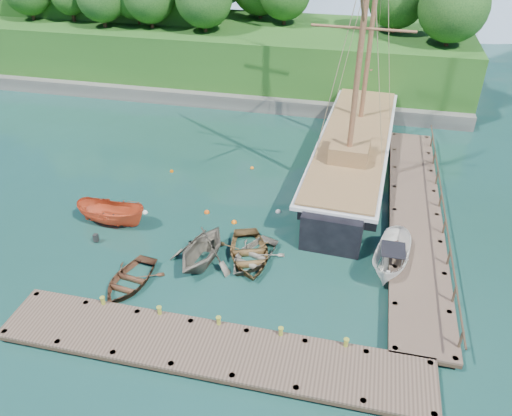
# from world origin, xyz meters

# --- Properties ---
(ground) EXTENTS (160.00, 160.00, 0.00)m
(ground) POSITION_xyz_m (0.00, 0.00, 0.00)
(ground) COLOR #163628
(ground) RESTS_ON ground
(dock_near) EXTENTS (20.00, 3.20, 1.10)m
(dock_near) POSITION_xyz_m (2.00, -6.50, 0.43)
(dock_near) COLOR #47372D
(dock_near) RESTS_ON ground
(dock_east) EXTENTS (3.20, 24.00, 1.10)m
(dock_east) POSITION_xyz_m (11.50, 7.00, 0.43)
(dock_east) COLOR #47372D
(dock_east) RESTS_ON ground
(bollard_0) EXTENTS (0.26, 0.26, 0.45)m
(bollard_0) POSITION_xyz_m (-4.00, -5.10, 0.00)
(bollard_0) COLOR olive
(bollard_0) RESTS_ON ground
(bollard_1) EXTENTS (0.26, 0.26, 0.45)m
(bollard_1) POSITION_xyz_m (-1.00, -5.10, 0.00)
(bollard_1) COLOR olive
(bollard_1) RESTS_ON ground
(bollard_2) EXTENTS (0.26, 0.26, 0.45)m
(bollard_2) POSITION_xyz_m (2.00, -5.10, 0.00)
(bollard_2) COLOR olive
(bollard_2) RESTS_ON ground
(bollard_3) EXTENTS (0.26, 0.26, 0.45)m
(bollard_3) POSITION_xyz_m (5.00, -5.10, 0.00)
(bollard_3) COLOR olive
(bollard_3) RESTS_ON ground
(bollard_4) EXTENTS (0.26, 0.26, 0.45)m
(bollard_4) POSITION_xyz_m (8.00, -5.10, 0.00)
(bollard_4) COLOR olive
(bollard_4) RESTS_ON ground
(rowboat_0) EXTENTS (3.39, 4.36, 0.83)m
(rowboat_0) POSITION_xyz_m (-3.72, -2.85, 0.00)
(rowboat_0) COLOR #4E2F1D
(rowboat_0) RESTS_ON ground
(rowboat_1) EXTENTS (4.48, 4.98, 2.33)m
(rowboat_1) POSITION_xyz_m (-0.44, -0.21, 0.00)
(rowboat_1) COLOR #645E51
(rowboat_1) RESTS_ON ground
(rowboat_2) EXTENTS (4.73, 5.55, 0.97)m
(rowboat_2) POSITION_xyz_m (2.06, 0.71, 0.00)
(rowboat_2) COLOR brown
(rowboat_2) RESTS_ON ground
(rowboat_3) EXTENTS (3.95, 4.64, 0.81)m
(rowboat_3) POSITION_xyz_m (2.30, 0.62, 0.00)
(rowboat_3) COLOR slate
(rowboat_3) RESTS_ON ground
(motorboat_orange) EXTENTS (4.73, 1.99, 1.79)m
(motorboat_orange) POSITION_xyz_m (-7.16, 2.16, 0.00)
(motorboat_orange) COLOR #D44D27
(motorboat_orange) RESTS_ON ground
(cabin_boat_white) EXTENTS (2.71, 5.08, 1.86)m
(cabin_boat_white) POSITION_xyz_m (10.00, 1.56, 0.00)
(cabin_boat_white) COLOR white
(cabin_boat_white) RESTS_ON ground
(schooner) EXTENTS (6.21, 27.88, 20.48)m
(schooner) POSITION_xyz_m (7.08, 12.85, 1.14)
(schooner) COLOR black
(schooner) RESTS_ON ground
(mooring_buoy_0) EXTENTS (0.34, 0.34, 0.34)m
(mooring_buoy_0) POSITION_xyz_m (-5.73, 3.82, 0.00)
(mooring_buoy_0) COLOR white
(mooring_buoy_0) RESTS_ON ground
(mooring_buoy_1) EXTENTS (0.36, 0.36, 0.36)m
(mooring_buoy_1) POSITION_xyz_m (-1.77, 4.74, 0.00)
(mooring_buoy_1) COLOR #D4520D
(mooring_buoy_1) RESTS_ON ground
(mooring_buoy_2) EXTENTS (0.36, 0.36, 0.36)m
(mooring_buoy_2) POSITION_xyz_m (0.27, 4.04, 0.00)
(mooring_buoy_2) COLOR orange
(mooring_buoy_2) RESTS_ON ground
(mooring_buoy_3) EXTENTS (0.36, 0.36, 0.36)m
(mooring_buoy_3) POSITION_xyz_m (2.80, 5.87, 0.00)
(mooring_buoy_3) COLOR silver
(mooring_buoy_3) RESTS_ON ground
(mooring_buoy_4) EXTENTS (0.28, 0.28, 0.28)m
(mooring_buoy_4) POSITION_xyz_m (-6.04, 9.46, 0.00)
(mooring_buoy_4) COLOR #EB6300
(mooring_buoy_4) RESTS_ON ground
(mooring_buoy_5) EXTENTS (0.29, 0.29, 0.29)m
(mooring_buoy_5) POSITION_xyz_m (-0.27, 11.31, 0.00)
(mooring_buoy_5) COLOR orange
(mooring_buoy_5) RESTS_ON ground
(headland) EXTENTS (51.00, 19.31, 12.90)m
(headland) POSITION_xyz_m (-12.88, 31.36, 5.54)
(headland) COLOR #474744
(headland) RESTS_ON ground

